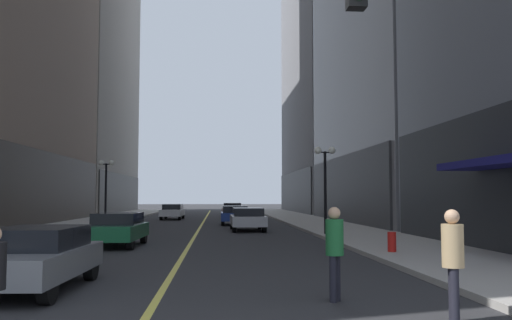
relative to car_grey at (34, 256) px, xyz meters
name	(u,v)px	position (x,y,z in m)	size (l,w,h in m)	color
ground_plane	(203,223)	(2.69, 28.34, -0.72)	(200.00, 200.00, 0.00)	#2D2D30
sidewalk_left	(90,222)	(-5.56, 28.34, -0.64)	(4.50, 78.00, 0.15)	#ADA8A0
sidewalk_right	(312,222)	(10.94, 28.34, -0.64)	(4.50, 78.00, 0.15)	#ADA8A0
lane_centre_stripe	(203,223)	(2.69, 28.34, -0.71)	(0.16, 70.00, 0.01)	#E5D64C
building_left_far	(67,54)	(-14.61, 53.34, 18.50)	(13.80, 26.00, 38.58)	#A8A399
storefront_awning_right	(512,161)	(12.38, 3.29, 2.27)	(1.60, 6.90, 3.12)	navy
car_grey	(34,256)	(0.00, 0.00, 0.00)	(2.01, 4.18, 1.32)	slate
car_green	(117,228)	(-0.15, 9.98, 0.00)	(2.00, 4.19, 1.32)	#196038
car_silver	(248,218)	(5.54, 19.21, 0.00)	(1.97, 4.34, 1.32)	#B7B7BC
car_blue	(235,214)	(5.00, 25.75, 0.00)	(1.94, 4.10, 1.32)	navy
car_white	(173,211)	(-0.11, 35.10, 0.00)	(1.89, 4.69, 1.32)	silver
car_maroon	(232,209)	(5.22, 42.71, 0.00)	(2.03, 4.62, 1.32)	maroon
pedestrian_in_green_parka	(335,246)	(6.05, -1.58, 0.32)	(0.48, 0.48, 1.77)	black
pedestrian_in_tan_trench	(453,256)	(7.54, -3.38, 0.32)	(0.42, 0.42, 1.77)	black
traffic_light_near_right	(499,78)	(8.04, -4.00, 3.02)	(3.43, 0.35, 5.65)	black
street_lamp_left_far	(106,177)	(-3.71, 24.79, 2.54)	(1.06, 0.36, 4.43)	black
street_lamp_right_mid	(325,170)	(9.09, 14.22, 2.54)	(1.06, 0.36, 4.43)	black
fire_hydrant_right	(392,244)	(9.59, 5.76, -0.32)	(0.28, 0.28, 0.80)	red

